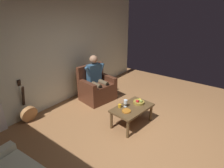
# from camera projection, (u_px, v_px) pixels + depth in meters

# --- Properties ---
(ground_plane) EXTENTS (7.25, 7.25, 0.00)m
(ground_plane) POSITION_uv_depth(u_px,v_px,m) (148.00, 137.00, 3.67)
(ground_plane) COLOR #986840
(wall_back) EXTENTS (6.44, 0.06, 2.79)m
(wall_back) POSITION_uv_depth(u_px,v_px,m) (58.00, 51.00, 4.61)
(wall_back) COLOR silver
(wall_back) RESTS_ON ground
(armchair) EXTENTS (0.95, 0.85, 0.96)m
(armchair) POSITION_uv_depth(u_px,v_px,m) (97.00, 88.00, 5.10)
(armchair) COLOR #502A1B
(armchair) RESTS_ON ground
(person_seated) EXTENTS (0.66, 0.61, 1.26)m
(person_seated) POSITION_uv_depth(u_px,v_px,m) (97.00, 77.00, 4.95)
(person_seated) COLOR #30506B
(person_seated) RESTS_ON ground
(coffee_table) EXTENTS (0.98, 0.65, 0.43)m
(coffee_table) POSITION_uv_depth(u_px,v_px,m) (132.00, 110.00, 3.96)
(coffee_table) COLOR brown
(coffee_table) RESTS_ON ground
(guitar) EXTENTS (0.37, 0.30, 0.98)m
(guitar) POSITION_uv_depth(u_px,v_px,m) (29.00, 113.00, 4.13)
(guitar) COLOR #B17947
(guitar) RESTS_ON ground
(wine_glass_near) EXTENTS (0.08, 0.08, 0.16)m
(wine_glass_near) POSITION_uv_depth(u_px,v_px,m) (126.00, 102.00, 3.92)
(wine_glass_near) COLOR silver
(wine_glass_near) RESTS_ON coffee_table
(fruit_bowl) EXTENTS (0.25, 0.25, 0.11)m
(fruit_bowl) POSITION_uv_depth(u_px,v_px,m) (139.00, 102.00, 4.07)
(fruit_bowl) COLOR olive
(fruit_bowl) RESTS_ON coffee_table
(decorative_dish) EXTENTS (0.19, 0.19, 0.02)m
(decorative_dish) POSITION_uv_depth(u_px,v_px,m) (126.00, 111.00, 3.76)
(decorative_dish) COLOR #B2671E
(decorative_dish) RESTS_ON coffee_table
(candle_jar) EXTENTS (0.07, 0.07, 0.07)m
(candle_jar) POSITION_uv_depth(u_px,v_px,m) (120.00, 106.00, 3.90)
(candle_jar) COLOR gold
(candle_jar) RESTS_ON coffee_table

